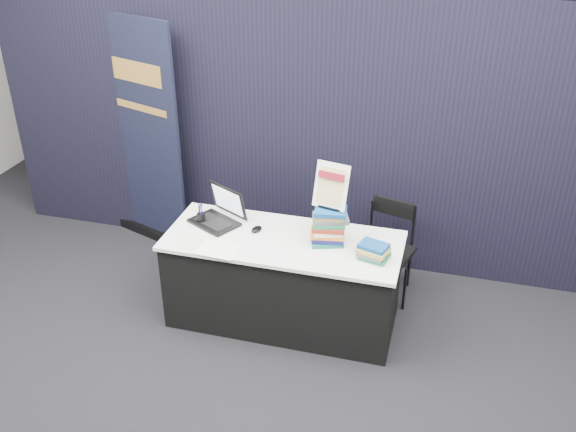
# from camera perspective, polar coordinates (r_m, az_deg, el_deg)

# --- Properties ---
(floor) EXTENTS (8.00, 8.00, 0.00)m
(floor) POSITION_cam_1_polar(r_m,az_deg,el_deg) (4.88, -2.22, -12.89)
(floor) COLOR black
(floor) RESTS_ON ground
(wall_back) EXTENTS (8.00, 0.02, 3.50)m
(wall_back) POSITION_cam_1_polar(r_m,az_deg,el_deg) (7.69, 6.87, 17.43)
(wall_back) COLOR beige
(wall_back) RESTS_ON floor
(drape_partition) EXTENTS (6.00, 0.08, 2.40)m
(drape_partition) POSITION_cam_1_polar(r_m,az_deg,el_deg) (5.58, 2.49, 7.28)
(drape_partition) COLOR black
(drape_partition) RESTS_ON floor
(display_table) EXTENTS (1.80, 0.75, 0.75)m
(display_table) POSITION_cam_1_polar(r_m,az_deg,el_deg) (5.06, -0.43, -5.70)
(display_table) COLOR black
(display_table) RESTS_ON floor
(laptop) EXTENTS (0.45, 0.45, 0.28)m
(laptop) POSITION_cam_1_polar(r_m,az_deg,el_deg) (5.11, -6.40, 0.21)
(laptop) COLOR black
(laptop) RESTS_ON display_table
(mouse) EXTENTS (0.09, 0.12, 0.03)m
(mouse) POSITION_cam_1_polar(r_m,az_deg,el_deg) (4.96, -2.81, -1.17)
(mouse) COLOR black
(mouse) RESTS_ON display_table
(brochure_left) EXTENTS (0.34, 0.29, 0.00)m
(brochure_left) POSITION_cam_1_polar(r_m,az_deg,el_deg) (4.86, -8.05, -2.34)
(brochure_left) COLOR silver
(brochure_left) RESTS_ON display_table
(brochure_mid) EXTENTS (0.31, 0.26, 0.00)m
(brochure_mid) POSITION_cam_1_polar(r_m,az_deg,el_deg) (4.84, -7.07, -2.41)
(brochure_mid) COLOR white
(brochure_mid) RESTS_ON display_table
(brochure_right) EXTENTS (0.32, 0.23, 0.00)m
(brochure_right) POSITION_cam_1_polar(r_m,az_deg,el_deg) (4.76, -6.29, -3.00)
(brochure_right) COLOR white
(brochure_right) RESTS_ON display_table
(pen_cup) EXTENTS (0.08, 0.08, 0.09)m
(pen_cup) POSITION_cam_1_polar(r_m,az_deg,el_deg) (5.10, -7.73, -0.22)
(pen_cup) COLOR black
(pen_cup) RESTS_ON display_table
(book_stack_tall) EXTENTS (0.27, 0.23, 0.29)m
(book_stack_tall) POSITION_cam_1_polar(r_m,az_deg,el_deg) (4.75, 3.66, -0.89)
(book_stack_tall) COLOR #16564E
(book_stack_tall) RESTS_ON display_table
(book_stack_short) EXTENTS (0.24, 0.21, 0.12)m
(book_stack_short) POSITION_cam_1_polar(r_m,az_deg,el_deg) (4.64, 7.63, -3.15)
(book_stack_short) COLOR #1D6E42
(book_stack_short) RESTS_ON display_table
(info_sign) EXTENTS (0.27, 0.16, 0.35)m
(info_sign) POSITION_cam_1_polar(r_m,az_deg,el_deg) (4.63, 3.86, 2.62)
(info_sign) COLOR black
(info_sign) RESTS_ON book_stack_tall
(pullup_banner) EXTENTS (0.89, 0.40, 2.14)m
(pullup_banner) POSITION_cam_1_polar(r_m,az_deg,el_deg) (6.09, -12.52, 5.96)
(pullup_banner) COLOR black
(pullup_banner) RESTS_ON floor
(stacking_chair) EXTENTS (0.46, 0.47, 0.82)m
(stacking_chair) POSITION_cam_1_polar(r_m,az_deg,el_deg) (5.40, 8.95, -2.67)
(stacking_chair) COLOR black
(stacking_chair) RESTS_ON floor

